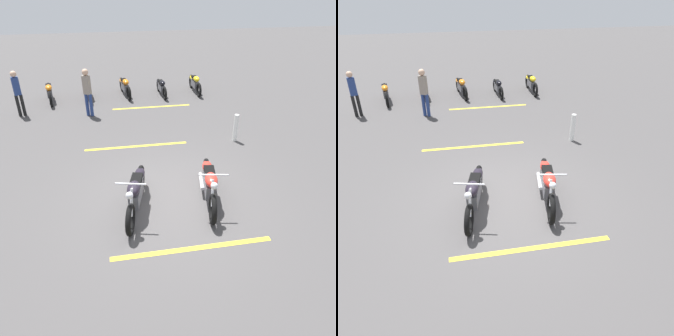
% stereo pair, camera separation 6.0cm
% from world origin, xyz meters
% --- Properties ---
extents(ground_plane, '(60.00, 60.00, 0.00)m').
position_xyz_m(ground_plane, '(0.00, 0.00, 0.00)').
color(ground_plane, '#474444').
extents(motorcycle_bright_foreground, '(2.20, 0.73, 1.04)m').
position_xyz_m(motorcycle_bright_foreground, '(-0.25, -0.86, 0.46)').
color(motorcycle_bright_foreground, black).
rests_on(motorcycle_bright_foreground, ground).
extents(motorcycle_dark_foreground, '(2.18, 0.79, 1.04)m').
position_xyz_m(motorcycle_dark_foreground, '(-0.25, 0.84, 0.46)').
color(motorcycle_dark_foreground, black).
rests_on(motorcycle_dark_foreground, ground).
extents(motorcycle_row_far_left, '(2.09, 0.29, 0.79)m').
position_xyz_m(motorcycle_row_far_left, '(8.12, -2.90, 0.43)').
color(motorcycle_row_far_left, black).
rests_on(motorcycle_row_far_left, ground).
extents(motorcycle_row_left, '(1.91, 0.25, 0.72)m').
position_xyz_m(motorcycle_row_left, '(7.95, -1.28, 0.39)').
color(motorcycle_row_left, black).
rests_on(motorcycle_row_left, ground).
extents(motorcycle_row_center, '(2.11, 0.41, 0.79)m').
position_xyz_m(motorcycle_row_center, '(8.24, 0.34, 0.43)').
color(motorcycle_row_center, black).
rests_on(motorcycle_row_center, ground).
extents(motorcycle_row_right, '(1.99, 0.31, 0.75)m').
position_xyz_m(motorcycle_row_right, '(8.16, 1.95, 0.41)').
color(motorcycle_row_right, black).
rests_on(motorcycle_row_right, ground).
extents(motorcycle_row_far_right, '(2.08, 0.43, 0.78)m').
position_xyz_m(motorcycle_row_far_right, '(8.07, 3.57, 0.43)').
color(motorcycle_row_far_right, black).
rests_on(motorcycle_row_far_right, ground).
extents(bystander_near_row, '(0.30, 0.31, 1.78)m').
position_xyz_m(bystander_near_row, '(5.96, 1.90, 0.99)').
color(bystander_near_row, navy).
rests_on(bystander_near_row, ground).
extents(bystander_secondary, '(0.26, 0.29, 1.71)m').
position_xyz_m(bystander_secondary, '(6.48, 4.46, 0.95)').
color(bystander_secondary, black).
rests_on(bystander_secondary, ground).
extents(bollard_post, '(0.14, 0.14, 0.89)m').
position_xyz_m(bollard_post, '(2.68, -2.70, 0.45)').
color(bollard_post, white).
rests_on(bollard_post, ground).
extents(parking_stripe_near, '(0.20, 3.20, 0.01)m').
position_xyz_m(parking_stripe_near, '(-1.76, -0.07, 0.00)').
color(parking_stripe_near, yellow).
rests_on(parking_stripe_near, ground).
extents(parking_stripe_mid, '(0.20, 3.20, 0.01)m').
position_xyz_m(parking_stripe_mid, '(2.91, 0.47, 0.00)').
color(parking_stripe_mid, yellow).
rests_on(parking_stripe_mid, ground).
extents(parking_stripe_far, '(0.20, 3.20, 0.01)m').
position_xyz_m(parking_stripe_far, '(6.42, -0.58, 0.00)').
color(parking_stripe_far, yellow).
rests_on(parking_stripe_far, ground).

